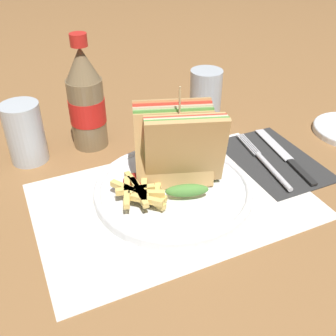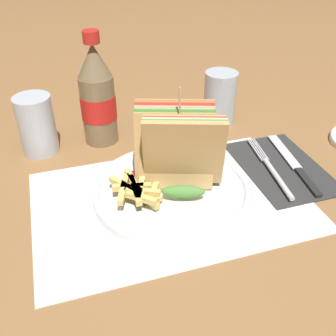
# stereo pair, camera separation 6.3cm
# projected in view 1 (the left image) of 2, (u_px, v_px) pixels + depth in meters

# --- Properties ---
(ground_plane) EXTENTS (4.00, 4.00, 0.00)m
(ground_plane) POSITION_uv_depth(u_px,v_px,m) (181.00, 204.00, 0.62)
(ground_plane) COLOR olive
(placemat) EXTENTS (0.43, 0.28, 0.00)m
(placemat) POSITION_uv_depth(u_px,v_px,m) (174.00, 200.00, 0.63)
(placemat) COLOR silver
(placemat) RESTS_ON ground_plane
(plate_main) EXTENTS (0.26, 0.26, 0.02)m
(plate_main) POSITION_uv_depth(u_px,v_px,m) (173.00, 190.00, 0.63)
(plate_main) COLOR white
(plate_main) RESTS_ON ground_plane
(club_sandwich) EXTENTS (0.15, 0.13, 0.16)m
(club_sandwich) POSITION_uv_depth(u_px,v_px,m) (179.00, 148.00, 0.61)
(club_sandwich) COLOR tan
(club_sandwich) RESTS_ON plate_main
(fries_pile) EXTENTS (0.09, 0.10, 0.02)m
(fries_pile) POSITION_uv_depth(u_px,v_px,m) (141.00, 192.00, 0.60)
(fries_pile) COLOR #E5C166
(fries_pile) RESTS_ON plate_main
(ketchup_blob) EXTENTS (0.04, 0.03, 0.01)m
(ketchup_blob) POSITION_uv_depth(u_px,v_px,m) (135.00, 180.00, 0.63)
(ketchup_blob) COLOR maroon
(ketchup_blob) RESTS_ON plate_main
(napkin) EXTENTS (0.14, 0.21, 0.00)m
(napkin) POSITION_uv_depth(u_px,v_px,m) (273.00, 159.00, 0.72)
(napkin) COLOR #2D2D2D
(napkin) RESTS_ON ground_plane
(fork) EXTENTS (0.04, 0.19, 0.01)m
(fork) POSITION_uv_depth(u_px,v_px,m) (268.00, 165.00, 0.70)
(fork) COLOR silver
(fork) RESTS_ON napkin
(knife) EXTENTS (0.04, 0.20, 0.00)m
(knife) POSITION_uv_depth(u_px,v_px,m) (285.00, 155.00, 0.73)
(knife) COLOR black
(knife) RESTS_ON napkin
(coke_bottle_near) EXTENTS (0.07, 0.07, 0.21)m
(coke_bottle_near) POSITION_uv_depth(u_px,v_px,m) (86.00, 101.00, 0.72)
(coke_bottle_near) COLOR #7A6647
(coke_bottle_near) RESTS_ON ground_plane
(glass_near) EXTENTS (0.07, 0.07, 0.11)m
(glass_near) POSITION_uv_depth(u_px,v_px,m) (205.00, 96.00, 0.83)
(glass_near) COLOR silver
(glass_near) RESTS_ON ground_plane
(glass_far) EXTENTS (0.07, 0.07, 0.11)m
(glass_far) POSITION_uv_depth(u_px,v_px,m) (26.00, 136.00, 0.70)
(glass_far) COLOR silver
(glass_far) RESTS_ON ground_plane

